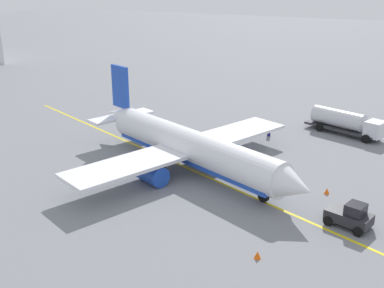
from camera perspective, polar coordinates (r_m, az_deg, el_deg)
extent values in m
plane|color=slate|center=(50.55, 0.00, -3.20)|extent=(400.00, 400.00, 0.00)
cylinder|color=white|center=(49.54, 0.00, -0.28)|extent=(23.54, 11.88, 3.48)
cube|color=#1E47B7|center=(49.88, 0.00, -1.32)|extent=(22.08, 10.82, 0.98)
cone|color=white|center=(41.30, 12.36, -5.00)|extent=(4.30, 4.32, 3.34)
cone|color=white|center=(60.07, -8.87, 3.45)|extent=(5.40, 4.44, 2.96)
cube|color=#1E47B7|center=(58.59, -8.71, 6.87)|extent=(3.11, 1.49, 5.20)
cube|color=white|center=(59.52, -8.52, 3.36)|extent=(5.27, 8.70, 0.24)
cube|color=white|center=(50.40, -0.75, -0.45)|extent=(14.55, 27.74, 0.36)
cylinder|color=#1E47B7|center=(53.63, 4.02, -0.66)|extent=(3.74, 3.11, 2.10)
cylinder|color=#1E47B7|center=(47.27, -4.89, -3.57)|extent=(3.74, 3.11, 2.10)
cylinder|color=#4C4C51|center=(43.79, 8.71, -5.62)|extent=(0.24, 0.24, 1.15)
cylinder|color=black|center=(44.04, 8.68, -6.29)|extent=(1.17, 0.77, 1.10)
cylinder|color=#4C4C51|center=(53.13, 0.67, -0.73)|extent=(0.24, 0.24, 1.15)
cylinder|color=black|center=(53.33, 0.67, -1.31)|extent=(1.17, 0.77, 1.10)
cylinder|color=#4C4C51|center=(50.02, -3.75, -2.11)|extent=(0.24, 0.24, 1.15)
cylinder|color=black|center=(50.23, -3.74, -2.72)|extent=(1.17, 0.77, 1.10)
cube|color=#2D2D33|center=(65.11, 17.67, 1.82)|extent=(10.10, 5.53, 0.30)
cube|color=silver|center=(62.96, 21.32, 1.69)|extent=(2.67, 2.92, 2.00)
cube|color=black|center=(62.50, 22.10, 1.85)|extent=(0.80, 1.94, 0.90)
cylinder|color=silver|center=(65.01, 17.33, 3.03)|extent=(7.38, 4.44, 2.30)
cylinder|color=black|center=(64.53, 21.37, 1.08)|extent=(1.15, 0.69, 1.10)
cylinder|color=black|center=(62.36, 20.37, 0.58)|extent=(1.15, 0.69, 1.10)
cylinder|color=black|center=(67.32, 16.37, 2.39)|extent=(1.15, 0.69, 1.10)
cylinder|color=black|center=(65.24, 15.25, 1.96)|extent=(1.15, 0.69, 1.10)
cube|color=#232328|center=(41.49, 18.48, -8.41)|extent=(3.99, 2.86, 0.90)
cube|color=black|center=(40.92, 19.26, -7.49)|extent=(1.77, 1.91, 0.90)
cylinder|color=black|center=(41.33, 16.18, -8.97)|extent=(0.85, 0.50, 0.80)
cylinder|color=black|center=(42.96, 17.40, -7.95)|extent=(0.85, 0.50, 0.80)
cylinder|color=black|center=(40.46, 19.50, -10.01)|extent=(0.85, 0.50, 0.80)
cylinder|color=black|center=(42.12, 20.61, -8.92)|extent=(0.85, 0.50, 0.80)
cube|color=navy|center=(61.97, 9.31, 1.35)|extent=(0.50, 0.54, 0.85)
cube|color=yellow|center=(61.75, 9.34, 1.99)|extent=(0.58, 0.63, 0.60)
sphere|color=tan|center=(61.62, 9.36, 2.38)|extent=(0.24, 0.24, 0.24)
cone|color=#F2590F|center=(35.93, 7.96, -13.18)|extent=(0.53, 0.53, 0.59)
cone|color=#F2590F|center=(46.96, 16.05, -5.51)|extent=(0.52, 0.52, 0.58)
cube|color=yellow|center=(50.55, 0.00, -3.20)|extent=(67.04, 26.21, 0.01)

